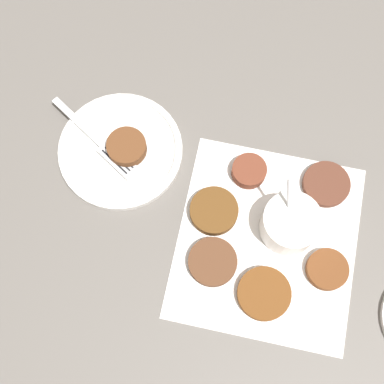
# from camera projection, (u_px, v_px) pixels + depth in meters

# --- Properties ---
(ground_plane) EXTENTS (4.00, 4.00, 0.00)m
(ground_plane) POSITION_uv_depth(u_px,v_px,m) (253.00, 255.00, 0.87)
(ground_plane) COLOR #605B56
(napkin) EXTENTS (0.34, 0.31, 0.00)m
(napkin) POSITION_uv_depth(u_px,v_px,m) (267.00, 241.00, 0.87)
(napkin) COLOR white
(napkin) RESTS_ON ground_plane
(sauce_bowl) EXTENTS (0.10, 0.09, 0.11)m
(sauce_bowl) POSITION_uv_depth(u_px,v_px,m) (290.00, 224.00, 0.85)
(sauce_bowl) COLOR white
(sauce_bowl) RESTS_ON napkin
(fritter_0) EXTENTS (0.08, 0.08, 0.02)m
(fritter_0) POSITION_uv_depth(u_px,v_px,m) (214.00, 211.00, 0.88)
(fritter_0) COLOR brown
(fritter_0) RESTS_ON napkin
(fritter_1) EXTENTS (0.08, 0.08, 0.02)m
(fritter_1) POSITION_uv_depth(u_px,v_px,m) (264.00, 294.00, 0.84)
(fritter_1) COLOR brown
(fritter_1) RESTS_ON napkin
(fritter_2) EXTENTS (0.06, 0.06, 0.02)m
(fritter_2) POSITION_uv_depth(u_px,v_px,m) (249.00, 171.00, 0.90)
(fritter_2) COLOR brown
(fritter_2) RESTS_ON napkin
(fritter_3) EXTENTS (0.07, 0.07, 0.02)m
(fritter_3) POSITION_uv_depth(u_px,v_px,m) (327.00, 269.00, 0.85)
(fritter_3) COLOR brown
(fritter_3) RESTS_ON napkin
(fritter_4) EXTENTS (0.08, 0.08, 0.01)m
(fritter_4) POSITION_uv_depth(u_px,v_px,m) (326.00, 184.00, 0.89)
(fritter_4) COLOR #573023
(fritter_4) RESTS_ON napkin
(fritter_5) EXTENTS (0.08, 0.08, 0.02)m
(fritter_5) POSITION_uv_depth(u_px,v_px,m) (213.00, 262.00, 0.85)
(fritter_5) COLOR brown
(fritter_5) RESTS_ON napkin
(serving_plate) EXTENTS (0.21, 0.21, 0.02)m
(serving_plate) POSITION_uv_depth(u_px,v_px,m) (120.00, 150.00, 0.91)
(serving_plate) COLOR white
(serving_plate) RESTS_ON ground_plane
(fritter_on_plate) EXTENTS (0.07, 0.07, 0.02)m
(fritter_on_plate) POSITION_uv_depth(u_px,v_px,m) (127.00, 147.00, 0.89)
(fritter_on_plate) COLOR brown
(fritter_on_plate) RESTS_ON serving_plate
(fork) EXTENTS (0.14, 0.17, 0.00)m
(fork) POSITION_uv_depth(u_px,v_px,m) (102.00, 144.00, 0.90)
(fork) COLOR silver
(fork) RESTS_ON serving_plate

